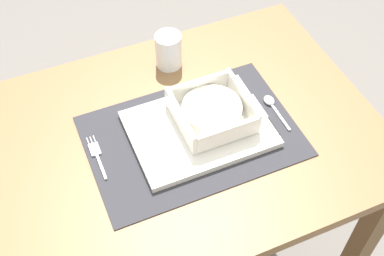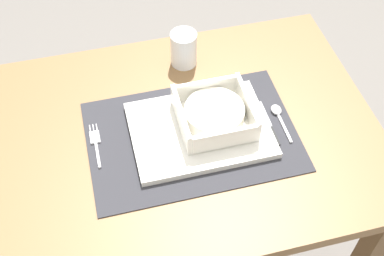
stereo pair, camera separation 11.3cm
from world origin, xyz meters
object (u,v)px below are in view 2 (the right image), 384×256
(spoon, at_px, (278,114))
(bread_knife, at_px, (263,130))
(porridge_bowl, at_px, (215,116))
(fork, at_px, (96,142))
(dining_table, at_px, (185,163))
(butter_knife, at_px, (269,126))
(drinking_glass, at_px, (184,50))

(spoon, bearing_deg, bread_knife, -142.01)
(porridge_bowl, relative_size, fork, 1.31)
(fork, bearing_deg, bread_knife, -9.81)
(dining_table, relative_size, fork, 7.16)
(fork, xyz_separation_m, bread_knife, (0.38, -0.06, 0.00))
(dining_table, bearing_deg, butter_knife, -10.49)
(dining_table, bearing_deg, porridge_bowl, -3.27)
(fork, bearing_deg, dining_table, -5.36)
(spoon, xyz_separation_m, drinking_glass, (-0.17, 0.23, 0.03))
(spoon, height_order, bread_knife, spoon)
(butter_knife, bearing_deg, fork, 169.08)
(dining_table, bearing_deg, fork, 175.54)
(dining_table, distance_m, spoon, 0.26)
(butter_knife, bearing_deg, bread_knife, -160.33)
(dining_table, height_order, bread_knife, bread_knife)
(butter_knife, xyz_separation_m, drinking_glass, (-0.14, 0.26, 0.04))
(porridge_bowl, xyz_separation_m, bread_knife, (0.10, -0.04, -0.04))
(butter_knife, relative_size, bread_knife, 1.07)
(spoon, bearing_deg, dining_table, -179.84)
(spoon, xyz_separation_m, butter_knife, (-0.03, -0.03, -0.00))
(fork, bearing_deg, drinking_glass, 38.64)
(fork, xyz_separation_m, drinking_glass, (0.25, 0.21, 0.04))
(spoon, bearing_deg, butter_knife, -136.27)
(bread_knife, height_order, drinking_glass, drinking_glass)
(bread_knife, bearing_deg, drinking_glass, 114.59)
(bread_knife, bearing_deg, spoon, 36.59)
(spoon, height_order, butter_knife, spoon)
(dining_table, xyz_separation_m, spoon, (0.22, -0.01, 0.13))
(porridge_bowl, height_order, butter_knife, porridge_bowl)
(dining_table, height_order, drinking_glass, drinking_glass)
(bread_knife, bearing_deg, fork, 171.53)
(dining_table, bearing_deg, spoon, -1.68)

